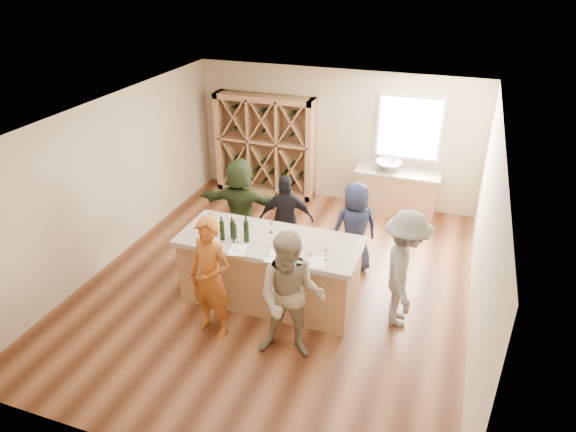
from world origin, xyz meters
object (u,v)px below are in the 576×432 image
(wine_bottle_c, at_px, (232,230))
(person_near_left, at_px, (211,278))
(person_server, at_px, (404,270))
(person_far_left, at_px, (241,206))
(sink, at_px, (389,166))
(person_far_right, at_px, (355,228))
(wine_bottle_b, at_px, (222,231))
(wine_rack, at_px, (265,145))
(wine_bottle_e, at_px, (246,232))
(wine_bottle_d, at_px, (235,233))
(wine_bottle_a, at_px, (211,226))
(tasting_counter_base, at_px, (270,272))
(person_far_mid, at_px, (286,219))
(person_near_right, at_px, (291,297))

(wine_bottle_c, bearing_deg, person_near_left, -87.25)
(wine_bottle_c, bearing_deg, person_server, 6.02)
(wine_bottle_c, xyz_separation_m, person_far_left, (-0.50, 1.40, -0.34))
(sink, xyz_separation_m, person_far_right, (-0.14, -2.41, -0.21))
(wine_bottle_b, bearing_deg, person_far_right, 41.87)
(person_server, bearing_deg, sink, 3.90)
(wine_rack, bearing_deg, wine_bottle_e, -72.25)
(wine_rack, xyz_separation_m, wine_bottle_d, (1.09, -3.97, 0.12))
(wine_bottle_d, xyz_separation_m, person_far_left, (-0.57, 1.49, -0.35))
(wine_bottle_b, relative_size, wine_bottle_d, 1.06)
(sink, distance_m, person_far_left, 3.25)
(sink, height_order, person_far_right, person_far_right)
(wine_bottle_e, bearing_deg, person_far_right, 47.38)
(wine_bottle_b, bearing_deg, wine_bottle_e, 11.05)
(wine_bottle_a, distance_m, wine_bottle_e, 0.59)
(tasting_counter_base, xyz_separation_m, person_far_mid, (-0.16, 1.18, 0.29))
(person_near_right, bearing_deg, person_server, 32.95)
(sink, height_order, wine_bottle_a, wine_bottle_a)
(person_near_right, relative_size, person_far_mid, 1.16)
(wine_bottle_c, distance_m, person_near_right, 1.55)
(person_near_left, bearing_deg, person_far_right, 67.44)
(wine_bottle_e, bearing_deg, wine_rack, 107.75)
(wine_rack, distance_m, wine_bottle_a, 3.93)
(wine_bottle_d, bearing_deg, person_near_right, -35.33)
(sink, xyz_separation_m, wine_bottle_b, (-1.81, -3.90, 0.21))
(person_far_right, bearing_deg, person_far_mid, -28.04)
(tasting_counter_base, distance_m, person_far_left, 1.67)
(person_near_left, relative_size, person_far_left, 1.04)
(wine_bottle_d, xyz_separation_m, person_near_right, (1.15, -0.81, -0.30))
(sink, height_order, wine_bottle_d, wine_bottle_d)
(sink, distance_m, wine_bottle_a, 4.32)
(wine_bottle_d, bearing_deg, wine_rack, 105.37)
(tasting_counter_base, bearing_deg, person_far_mid, 97.49)
(sink, bearing_deg, person_near_left, -109.57)
(person_near_left, xyz_separation_m, person_near_right, (1.18, -0.08, 0.01))
(wine_bottle_d, bearing_deg, wine_bottle_e, 21.60)
(wine_rack, xyz_separation_m, person_far_right, (2.56, -2.48, -0.30))
(person_near_left, height_order, person_far_right, person_near_left)
(wine_rack, relative_size, person_far_mid, 1.39)
(wine_bottle_c, xyz_separation_m, person_server, (2.50, 0.26, -0.32))
(person_far_left, bearing_deg, person_near_left, 97.69)
(person_server, bearing_deg, wine_bottle_c, 86.93)
(tasting_counter_base, relative_size, wine_bottle_b, 8.79)
(wine_bottle_a, relative_size, wine_bottle_b, 0.90)
(sink, bearing_deg, tasting_counter_base, -107.55)
(wine_rack, height_order, wine_bottle_e, wine_rack)
(sink, height_order, person_far_mid, person_far_mid)
(person_near_right, xyz_separation_m, person_far_mid, (-0.85, 2.23, -0.13))
(wine_bottle_d, height_order, person_server, person_server)
(wine_bottle_c, relative_size, person_far_left, 0.15)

